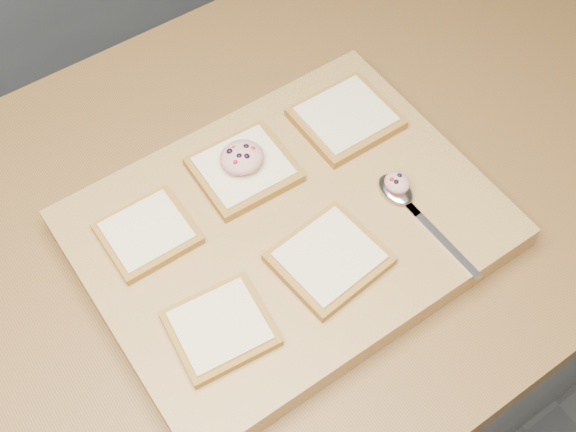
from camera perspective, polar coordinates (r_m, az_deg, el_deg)
name	(u,v)px	position (r m, az deg, el deg)	size (l,w,h in m)	color
ground	(283,404)	(1.83, -0.42, -14.62)	(4.00, 4.00, 0.00)	#515459
island_counter	(281,327)	(1.41, -0.53, -8.80)	(2.00, 0.80, 0.90)	slate
cutting_board	(288,229)	(0.96, 0.00, -1.03)	(0.52, 0.40, 0.04)	tan
bread_far_left	(147,233)	(0.94, -11.06, -1.33)	(0.11, 0.10, 0.02)	#A4712A
bread_far_center	(244,169)	(0.98, -3.51, 3.72)	(0.13, 0.12, 0.02)	#A4712A
bread_far_right	(346,118)	(1.04, 4.58, 7.74)	(0.13, 0.12, 0.02)	#A4712A
bread_near_left	(220,328)	(0.87, -5.38, -8.79)	(0.12, 0.12, 0.02)	#A4712A
bread_near_center	(329,259)	(0.91, 3.28, -3.38)	(0.14, 0.13, 0.02)	#A4712A
tuna_salad_dollop	(242,157)	(0.97, -3.67, 4.67)	(0.06, 0.06, 0.03)	tan
spoon	(402,197)	(0.97, 9.02, 1.52)	(0.04, 0.19, 0.01)	silver
spoon_salad	(397,183)	(0.96, 8.61, 2.63)	(0.03, 0.04, 0.02)	tan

